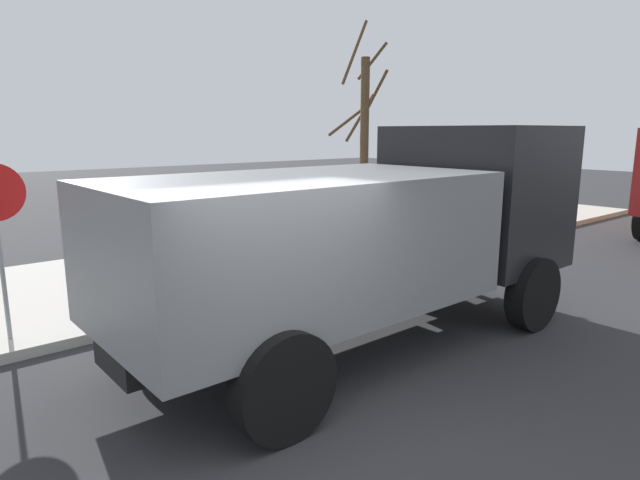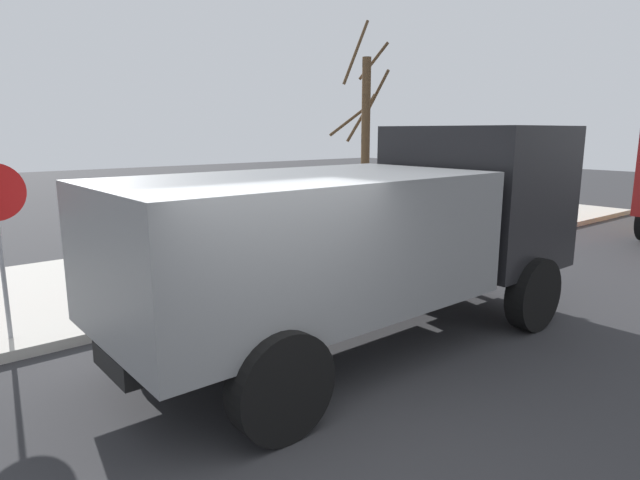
{
  "view_description": "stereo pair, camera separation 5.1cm",
  "coord_description": "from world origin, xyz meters",
  "px_view_note": "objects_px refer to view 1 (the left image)",
  "views": [
    {
      "loc": [
        -2.93,
        -3.49,
        2.92
      ],
      "look_at": [
        2.35,
        2.76,
        1.26
      ],
      "focal_mm": 30.23,
      "sensor_mm": 36.0,
      "label": 1
    },
    {
      "loc": [
        -2.89,
        -3.52,
        2.92
      ],
      "look_at": [
        2.35,
        2.76,
        1.26
      ],
      "focal_mm": 30.23,
      "sensor_mm": 36.0,
      "label": 2
    }
  ],
  "objects_px": {
    "loose_tire": "(176,256)",
    "bare_tree": "(364,147)",
    "dump_truck_gray": "(375,228)",
    "fire_hydrant": "(160,265)"
  },
  "relations": [
    {
      "from": "loose_tire",
      "to": "bare_tree",
      "type": "bearing_deg",
      "value": 2.67
    },
    {
      "from": "fire_hydrant",
      "to": "bare_tree",
      "type": "height_order",
      "value": "bare_tree"
    },
    {
      "from": "bare_tree",
      "to": "dump_truck_gray",
      "type": "bearing_deg",
      "value": -132.82
    },
    {
      "from": "fire_hydrant",
      "to": "bare_tree",
      "type": "distance_m",
      "value": 5.32
    },
    {
      "from": "bare_tree",
      "to": "fire_hydrant",
      "type": "bearing_deg",
      "value": 178.19
    },
    {
      "from": "fire_hydrant",
      "to": "bare_tree",
      "type": "relative_size",
      "value": 0.15
    },
    {
      "from": "fire_hydrant",
      "to": "dump_truck_gray",
      "type": "relative_size",
      "value": 0.11
    },
    {
      "from": "loose_tire",
      "to": "dump_truck_gray",
      "type": "bearing_deg",
      "value": -69.79
    },
    {
      "from": "dump_truck_gray",
      "to": "bare_tree",
      "type": "height_order",
      "value": "bare_tree"
    },
    {
      "from": "loose_tire",
      "to": "bare_tree",
      "type": "height_order",
      "value": "bare_tree"
    }
  ]
}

